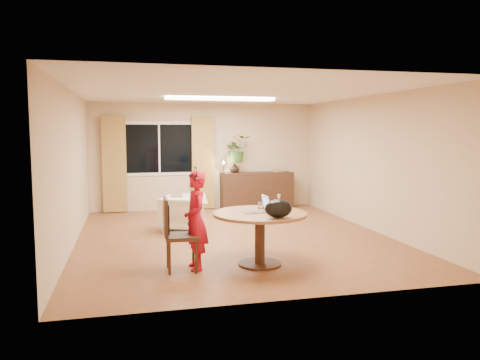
# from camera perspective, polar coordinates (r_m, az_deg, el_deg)

# --- Properties ---
(floor) EXTENTS (6.50, 6.50, 0.00)m
(floor) POSITION_cam_1_polar(r_m,az_deg,el_deg) (8.56, -0.79, -6.97)
(floor) COLOR brown
(floor) RESTS_ON ground
(ceiling) EXTENTS (6.50, 6.50, 0.00)m
(ceiling) POSITION_cam_1_polar(r_m,az_deg,el_deg) (8.37, -0.81, 10.65)
(ceiling) COLOR white
(ceiling) RESTS_ON wall_back
(wall_back) EXTENTS (5.50, 0.00, 5.50)m
(wall_back) POSITION_cam_1_polar(r_m,az_deg,el_deg) (11.55, -4.34, 2.90)
(wall_back) COLOR #CFAF86
(wall_back) RESTS_ON floor
(wall_left) EXTENTS (0.00, 6.50, 6.50)m
(wall_left) POSITION_cam_1_polar(r_m,az_deg,el_deg) (8.22, -19.87, 1.30)
(wall_left) COLOR #CFAF86
(wall_left) RESTS_ON floor
(wall_right) EXTENTS (0.00, 6.50, 6.50)m
(wall_right) POSITION_cam_1_polar(r_m,az_deg,el_deg) (9.36, 15.86, 1.97)
(wall_right) COLOR #CFAF86
(wall_right) RESTS_ON floor
(window) EXTENTS (1.70, 0.03, 1.30)m
(window) POSITION_cam_1_polar(r_m,az_deg,el_deg) (11.40, -9.81, 3.79)
(window) COLOR white
(window) RESTS_ON wall_back
(curtain_left) EXTENTS (0.55, 0.08, 2.25)m
(curtain_left) POSITION_cam_1_polar(r_m,az_deg,el_deg) (11.33, -15.07, 1.86)
(curtain_left) COLOR olive
(curtain_left) RESTS_ON wall_back
(curtain_right) EXTENTS (0.55, 0.08, 2.25)m
(curtain_right) POSITION_cam_1_polar(r_m,az_deg,el_deg) (11.46, -4.51, 2.10)
(curtain_right) COLOR olive
(curtain_right) RESTS_ON wall_back
(ceiling_panel) EXTENTS (2.20, 0.35, 0.05)m
(ceiling_panel) POSITION_cam_1_polar(r_m,az_deg,el_deg) (9.54, -2.42, 9.86)
(ceiling_panel) COLOR white
(ceiling_panel) RESTS_ON ceiling
(dining_table) EXTENTS (1.34, 1.34, 0.77)m
(dining_table) POSITION_cam_1_polar(r_m,az_deg,el_deg) (6.71, 2.45, -5.35)
(dining_table) COLOR brown
(dining_table) RESTS_ON floor
(dining_chair) EXTENTS (0.50, 0.46, 1.02)m
(dining_chair) POSITION_cam_1_polar(r_m,az_deg,el_deg) (6.52, -7.15, -6.58)
(dining_chair) COLOR black
(dining_chair) RESTS_ON floor
(child) EXTENTS (0.53, 0.37, 1.37)m
(child) POSITION_cam_1_polar(r_m,az_deg,el_deg) (6.53, -5.41, -4.92)
(child) COLOR red
(child) RESTS_ON floor
(laptop) EXTENTS (0.39, 0.28, 0.24)m
(laptop) POSITION_cam_1_polar(r_m,az_deg,el_deg) (6.66, 1.96, -2.93)
(laptop) COLOR #B7B7BC
(laptop) RESTS_ON dining_table
(tumbler) EXTENTS (0.08, 0.08, 0.10)m
(tumbler) POSITION_cam_1_polar(r_m,az_deg,el_deg) (6.99, 2.52, -3.10)
(tumbler) COLOR white
(tumbler) RESTS_ON dining_table
(wine_glass) EXTENTS (0.09, 0.09, 0.22)m
(wine_glass) POSITION_cam_1_polar(r_m,az_deg,el_deg) (7.00, 4.74, -2.62)
(wine_glass) COLOR white
(wine_glass) RESTS_ON dining_table
(pot_lid) EXTENTS (0.24, 0.24, 0.03)m
(pot_lid) POSITION_cam_1_polar(r_m,az_deg,el_deg) (7.06, 3.39, -3.30)
(pot_lid) COLOR white
(pot_lid) RESTS_ON dining_table
(handbag) EXTENTS (0.43, 0.33, 0.25)m
(handbag) POSITION_cam_1_polar(r_m,az_deg,el_deg) (6.25, 4.71, -3.51)
(handbag) COLOR black
(handbag) RESTS_ON dining_table
(armchair) EXTENTS (0.94, 0.95, 0.67)m
(armchair) POSITION_cam_1_polar(r_m,az_deg,el_deg) (9.17, -7.13, -4.01)
(armchair) COLOR beige
(armchair) RESTS_ON floor
(throw) EXTENTS (0.47, 0.57, 0.03)m
(throw) POSITION_cam_1_polar(r_m,az_deg,el_deg) (9.13, -5.56, -1.81)
(throw) COLOR beige
(throw) RESTS_ON armchair
(sideboard) EXTENTS (1.80, 0.44, 0.90)m
(sideboard) POSITION_cam_1_polar(r_m,az_deg,el_deg) (11.67, 2.07, -1.25)
(sideboard) COLOR black
(sideboard) RESTS_ON floor
(vase) EXTENTS (0.26, 0.26, 0.25)m
(vase) POSITION_cam_1_polar(r_m,az_deg,el_deg) (11.47, -0.68, 1.51)
(vase) COLOR black
(vase) RESTS_ON sideboard
(bouquet) EXTENTS (0.73, 0.69, 0.66)m
(bouquet) POSITION_cam_1_polar(r_m,az_deg,el_deg) (11.46, -0.37, 3.78)
(bouquet) COLOR #2F6F29
(bouquet) RESTS_ON vase
(book_stack) EXTENTS (0.20, 0.15, 0.08)m
(book_stack) POSITION_cam_1_polar(r_m,az_deg,el_deg) (11.77, 4.58, 1.19)
(book_stack) COLOR #896145
(book_stack) RESTS_ON sideboard
(desk_lamp) EXTENTS (0.15, 0.15, 0.35)m
(desk_lamp) POSITION_cam_1_polar(r_m,az_deg,el_deg) (11.36, -2.04, 1.71)
(desk_lamp) COLOR black
(desk_lamp) RESTS_ON sideboard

